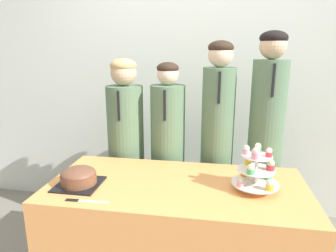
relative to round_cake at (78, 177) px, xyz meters
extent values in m
cube|color=silver|center=(0.57, 1.26, 0.54)|extent=(9.00, 0.06, 2.70)
cube|color=#EF9951|center=(0.57, 0.11, -0.43)|extent=(1.55, 0.74, 0.75)
cube|color=black|center=(0.00, 0.00, -0.05)|extent=(0.25, 0.25, 0.01)
cylinder|color=brown|center=(0.00, 0.00, -0.01)|extent=(0.21, 0.21, 0.06)
ellipsoid|color=brown|center=(0.00, 0.00, 0.02)|extent=(0.21, 0.21, 0.07)
cube|color=silver|center=(0.17, -0.18, -0.05)|extent=(0.16, 0.02, 0.00)
cube|color=black|center=(0.05, -0.19, -0.05)|extent=(0.07, 0.02, 0.01)
cylinder|color=silver|center=(1.03, 0.11, 0.05)|extent=(0.02, 0.02, 0.21)
cylinder|color=silver|center=(1.03, 0.11, -0.01)|extent=(0.27, 0.27, 0.01)
cylinder|color=silver|center=(1.03, 0.11, 0.07)|extent=(0.21, 0.21, 0.01)
cylinder|color=silver|center=(1.03, 0.11, 0.15)|extent=(0.17, 0.17, 0.01)
cylinder|color=pink|center=(0.94, 0.05, 0.00)|extent=(0.04, 0.04, 0.03)
sphere|color=beige|center=(0.94, 0.05, 0.03)|extent=(0.04, 0.04, 0.04)
cylinder|color=yellow|center=(1.10, 0.03, 0.01)|extent=(0.04, 0.04, 0.03)
sphere|color=white|center=(1.10, 0.03, 0.03)|extent=(0.04, 0.04, 0.04)
cylinder|color=#4CB766|center=(1.11, 0.18, 0.00)|extent=(0.05, 0.05, 0.03)
sphere|color=beige|center=(1.11, 0.18, 0.03)|extent=(0.05, 0.05, 0.05)
cylinder|color=orange|center=(0.97, 0.20, 0.01)|extent=(0.04, 0.04, 0.03)
sphere|color=beige|center=(0.97, 0.20, 0.03)|extent=(0.04, 0.04, 0.04)
cylinder|color=#E5333D|center=(1.11, 0.12, 0.09)|extent=(0.05, 0.05, 0.03)
sphere|color=beige|center=(1.11, 0.12, 0.11)|extent=(0.04, 0.04, 0.04)
cylinder|color=yellow|center=(0.99, 0.18, 0.09)|extent=(0.04, 0.04, 0.03)
sphere|color=white|center=(0.99, 0.18, 0.11)|extent=(0.04, 0.04, 0.04)
cylinder|color=#4CB766|center=(0.99, 0.04, 0.09)|extent=(0.04, 0.04, 0.03)
sphere|color=#F4E5C6|center=(0.99, 0.04, 0.11)|extent=(0.04, 0.04, 0.04)
cylinder|color=#E5333D|center=(1.09, 0.11, 0.17)|extent=(0.04, 0.04, 0.02)
sphere|color=#F4E5C6|center=(1.09, 0.11, 0.19)|extent=(0.03, 0.03, 0.03)
cylinder|color=#4CB766|center=(1.04, 0.17, 0.17)|extent=(0.04, 0.04, 0.03)
sphere|color=#F4E5C6|center=(1.04, 0.17, 0.19)|extent=(0.04, 0.04, 0.04)
cylinder|color=pink|center=(0.97, 0.12, 0.17)|extent=(0.04, 0.04, 0.03)
sphere|color=white|center=(0.97, 0.12, 0.19)|extent=(0.04, 0.04, 0.04)
cylinder|color=pink|center=(1.01, 0.06, 0.17)|extent=(0.05, 0.05, 0.03)
sphere|color=silver|center=(1.01, 0.06, 0.20)|extent=(0.04, 0.04, 0.04)
cylinder|color=#567556|center=(0.09, 0.67, -0.17)|extent=(0.29, 0.29, 1.27)
sphere|color=#D6AD89|center=(0.09, 0.67, 0.56)|extent=(0.20, 0.20, 0.20)
ellipsoid|color=tan|center=(0.09, 0.67, 0.62)|extent=(0.20, 0.20, 0.11)
cube|color=black|center=(0.09, 0.52, 0.33)|extent=(0.02, 0.01, 0.22)
cylinder|color=#567556|center=(0.43, 0.67, -0.17)|extent=(0.26, 0.26, 1.28)
sphere|color=beige|center=(0.43, 0.67, 0.56)|extent=(0.16, 0.16, 0.16)
ellipsoid|color=#332319|center=(0.43, 0.67, 0.60)|extent=(0.16, 0.16, 0.09)
cube|color=black|center=(0.43, 0.53, 0.35)|extent=(0.02, 0.01, 0.22)
cylinder|color=#567556|center=(0.80, 0.67, -0.10)|extent=(0.24, 0.24, 1.42)
sphere|color=beige|center=(0.80, 0.67, 0.70)|extent=(0.18, 0.18, 0.18)
ellipsoid|color=#332319|center=(0.80, 0.67, 0.75)|extent=(0.18, 0.18, 0.10)
cube|color=black|center=(0.80, 0.54, 0.48)|extent=(0.02, 0.01, 0.22)
cylinder|color=#567556|center=(1.15, 0.67, -0.07)|extent=(0.25, 0.25, 1.47)
sphere|color=#D6AD89|center=(1.15, 0.67, 0.76)|extent=(0.19, 0.19, 0.19)
ellipsoid|color=black|center=(1.15, 0.67, 0.81)|extent=(0.19, 0.19, 0.10)
cube|color=black|center=(1.15, 0.54, 0.54)|extent=(0.02, 0.01, 0.22)
camera|label=1|loc=(0.80, -1.53, 0.73)|focal=32.00mm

